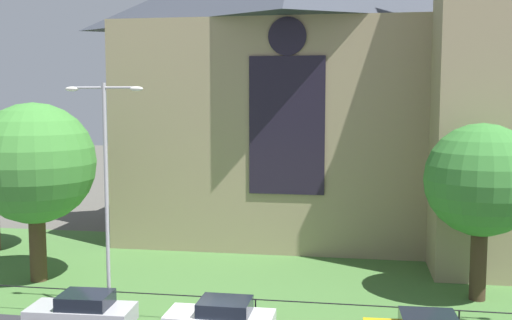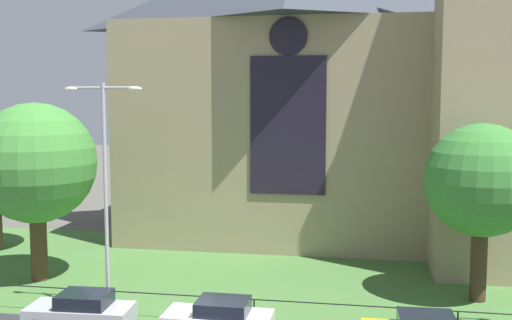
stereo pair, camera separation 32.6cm
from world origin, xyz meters
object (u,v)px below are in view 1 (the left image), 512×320
object	(u,v)px
tree_left_near	(35,164)
parked_car_silver	(82,312)
streetlamp_near	(106,174)
church_building	(308,83)
parked_car_white	(221,319)
tree_right_near	(481,181)

from	to	relation	value
tree_left_near	parked_car_silver	bearing A→B (deg)	-48.72
tree_left_near	streetlamp_near	world-z (taller)	streetlamp_near
church_building	parked_car_silver	size ratio (longest dim) A/B	6.07
parked_car_silver	parked_car_white	world-z (taller)	same
streetlamp_near	parked_car_silver	distance (m)	5.63
church_building	streetlamp_near	size ratio (longest dim) A/B	2.62
church_building	parked_car_white	xyz separation A→B (m)	(-1.90, -17.97, -9.53)
church_building	parked_car_silver	world-z (taller)	church_building
tree_left_near	parked_car_white	size ratio (longest dim) A/B	2.16
tree_left_near	streetlamp_near	xyz separation A→B (m)	(5.66, -4.38, 0.16)
church_building	tree_left_near	xyz separation A→B (m)	(-12.73, -12.27, -4.27)
tree_right_near	streetlamp_near	size ratio (longest dim) A/B	0.82
church_building	parked_car_white	world-z (taller)	church_building
church_building	streetlamp_near	world-z (taller)	church_building
parked_car_silver	tree_left_near	bearing A→B (deg)	-51.51
parked_car_silver	parked_car_white	distance (m)	5.69
tree_left_near	streetlamp_near	distance (m)	7.16
parked_car_white	church_building	bearing A→B (deg)	-95.66
church_building	parked_car_silver	distance (m)	21.84
tree_left_near	parked_car_silver	size ratio (longest dim) A/B	2.12
parked_car_white	parked_car_silver	bearing A→B (deg)	1.91
church_building	tree_left_near	world-z (taller)	church_building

